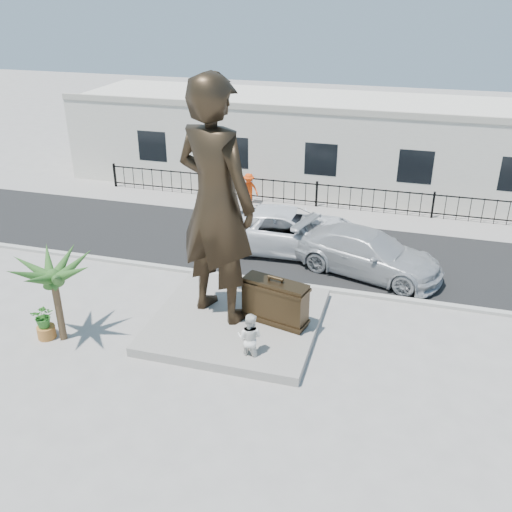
# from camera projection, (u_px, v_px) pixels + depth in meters

# --- Properties ---
(ground) EXTENTS (100.00, 100.00, 0.00)m
(ground) POSITION_uv_depth(u_px,v_px,m) (238.00, 353.00, 17.12)
(ground) COLOR #9E9991
(ground) RESTS_ON ground
(street) EXTENTS (40.00, 7.00, 0.01)m
(street) POSITION_uv_depth(u_px,v_px,m) (295.00, 245.00, 24.04)
(street) COLOR black
(street) RESTS_ON ground
(curb) EXTENTS (40.00, 0.25, 0.12)m
(curb) POSITION_uv_depth(u_px,v_px,m) (275.00, 282.00, 20.98)
(curb) COLOR #A5A399
(curb) RESTS_ON ground
(far_sidewalk) EXTENTS (40.00, 2.50, 0.02)m
(far_sidewalk) POSITION_uv_depth(u_px,v_px,m) (313.00, 212.00, 27.50)
(far_sidewalk) COLOR #9E9991
(far_sidewalk) RESTS_ON ground
(plinth) EXTENTS (5.20, 5.20, 0.30)m
(plinth) POSITION_uv_depth(u_px,v_px,m) (237.00, 320.00, 18.47)
(plinth) COLOR gray
(plinth) RESTS_ON ground
(fence) EXTENTS (22.00, 0.10, 1.20)m
(fence) POSITION_uv_depth(u_px,v_px,m) (317.00, 195.00, 27.93)
(fence) COLOR black
(fence) RESTS_ON ground
(building) EXTENTS (28.00, 7.00, 4.40)m
(building) POSITION_uv_depth(u_px,v_px,m) (332.00, 142.00, 30.87)
(building) COLOR silver
(building) RESTS_ON ground
(statue) EXTENTS (3.26, 2.73, 7.61)m
(statue) POSITION_uv_depth(u_px,v_px,m) (216.00, 202.00, 17.02)
(statue) COLOR black
(statue) RESTS_ON plinth
(suitcase) EXTENTS (2.15, 1.13, 1.45)m
(suitcase) POSITION_uv_depth(u_px,v_px,m) (275.00, 302.00, 17.81)
(suitcase) COLOR #312414
(suitcase) RESTS_ON plinth
(tourist) EXTENTS (0.82, 0.67, 1.59)m
(tourist) POSITION_uv_depth(u_px,v_px,m) (250.00, 338.00, 16.40)
(tourist) COLOR white
(tourist) RESTS_ON ground
(car_white) EXTENTS (6.41, 3.19, 1.74)m
(car_white) POSITION_uv_depth(u_px,v_px,m) (289.00, 230.00, 23.27)
(car_white) COLOR white
(car_white) RESTS_ON street
(car_silver) EXTENTS (6.09, 3.80, 1.65)m
(car_silver) POSITION_uv_depth(u_px,v_px,m) (368.00, 253.00, 21.45)
(car_silver) COLOR #A8ABAD
(car_silver) RESTS_ON street
(worker) EXTENTS (1.06, 0.69, 1.55)m
(worker) POSITION_uv_depth(u_px,v_px,m) (249.00, 189.00, 28.20)
(worker) COLOR #E7410C
(worker) RESTS_ON far_sidewalk
(palm_tree) EXTENTS (1.80, 1.80, 3.20)m
(palm_tree) POSITION_uv_depth(u_px,v_px,m) (64.00, 338.00, 17.80)
(palm_tree) COLOR #274F1D
(palm_tree) RESTS_ON ground
(planter) EXTENTS (0.56, 0.56, 0.40)m
(planter) POSITION_uv_depth(u_px,v_px,m) (47.00, 332.00, 17.76)
(planter) COLOR #A5662B
(planter) RESTS_ON ground
(shrub) EXTENTS (0.87, 0.82, 0.77)m
(shrub) POSITION_uv_depth(u_px,v_px,m) (44.00, 316.00, 17.51)
(shrub) COLOR #2F7124
(shrub) RESTS_ON planter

